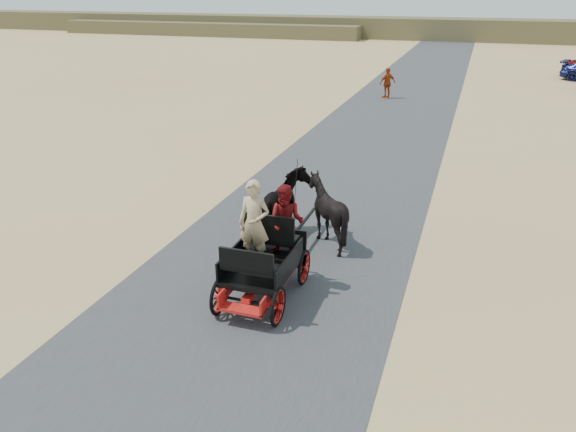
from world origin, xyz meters
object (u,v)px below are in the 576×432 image
(horse_left, at_px, (285,206))
(pedestrian, at_px, (387,83))
(carriage, at_px, (264,281))
(horse_right, at_px, (327,211))

(horse_left, xyz_separation_m, pedestrian, (-0.66, 20.13, 0.02))
(carriage, xyz_separation_m, horse_right, (0.55, 3.00, 0.49))
(carriage, relative_size, pedestrian, 1.39)
(carriage, distance_m, pedestrian, 23.17)
(horse_left, relative_size, horse_right, 1.18)
(horse_left, relative_size, pedestrian, 1.16)
(horse_right, relative_size, pedestrian, 0.98)
(carriage, height_order, horse_right, horse_right)
(pedestrian, bearing_deg, horse_right, 51.38)
(horse_left, distance_m, pedestrian, 20.14)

